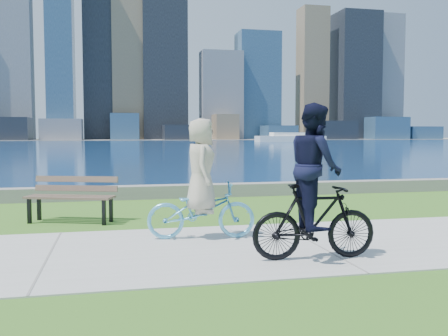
% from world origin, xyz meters
% --- Properties ---
extents(ground, '(320.00, 320.00, 0.00)m').
position_xyz_m(ground, '(0.00, 0.00, 0.00)').
color(ground, '#34681B').
rests_on(ground, ground).
extents(concrete_path, '(80.00, 3.50, 0.02)m').
position_xyz_m(concrete_path, '(0.00, 0.00, 0.01)').
color(concrete_path, '#AFAFAA').
rests_on(concrete_path, ground).
extents(seawall, '(90.00, 0.50, 0.35)m').
position_xyz_m(seawall, '(0.00, 6.20, 0.17)').
color(seawall, gray).
rests_on(seawall, ground).
extents(bay_water, '(320.00, 131.00, 0.01)m').
position_xyz_m(bay_water, '(0.00, 72.00, 0.00)').
color(bay_water, navy).
rests_on(bay_water, ground).
extents(far_shore, '(320.00, 30.00, 0.12)m').
position_xyz_m(far_shore, '(0.00, 130.00, 0.06)').
color(far_shore, gray).
rests_on(far_shore, ground).
extents(city_skyline, '(178.86, 20.68, 76.00)m').
position_xyz_m(city_skyline, '(7.13, 129.20, 21.82)').
color(city_skyline, navy).
rests_on(city_skyline, ground).
extents(ferry_far, '(14.13, 4.04, 1.92)m').
position_xyz_m(ferry_far, '(32.37, 89.59, 0.80)').
color(ferry_far, white).
rests_on(ferry_far, ground).
extents(park_bench, '(1.83, 1.14, 0.89)m').
position_xyz_m(park_bench, '(-3.89, 2.95, 0.55)').
color(park_bench, black).
rests_on(park_bench, ground).
extents(cyclist_woman, '(0.81, 1.84, 1.98)m').
position_xyz_m(cyclist_woman, '(-1.67, 0.76, 0.76)').
color(cyclist_woman, '#5DB9E4').
rests_on(cyclist_woman, ground).
extents(cyclist_man, '(0.69, 1.77, 2.15)m').
position_xyz_m(cyclist_man, '(-0.39, -0.94, 0.92)').
color(cyclist_man, black).
rests_on(cyclist_man, ground).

